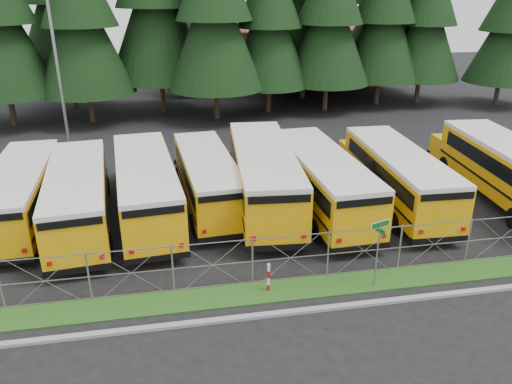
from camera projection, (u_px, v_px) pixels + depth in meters
ground at (342, 261)px, 20.92m from camera, size 120.00×120.00×0.00m
curb at (371, 303)px, 18.09m from camera, size 50.00×0.25×0.12m
grass_verge at (357, 283)px, 19.37m from camera, size 50.00×1.40×0.06m
chainlink_fence at (352, 252)px, 19.62m from camera, size 44.00×0.10×2.00m
brick_building at (276, 55)px, 56.96m from camera, size 22.00×10.00×6.00m
bus_0 at (23, 194)px, 23.89m from camera, size 2.97×10.88×2.83m
bus_1 at (79, 197)px, 23.42m from camera, size 3.76×11.38×2.93m
bus_2 at (146, 188)px, 24.33m from camera, size 3.77×11.71×3.02m
bus_3 at (207, 180)px, 25.72m from camera, size 3.22×10.71×2.77m
bus_4 at (263, 177)px, 25.50m from camera, size 3.81×12.40×3.20m
bus_5 at (319, 181)px, 25.19m from camera, size 3.19×11.66×3.03m
bus_6 at (395, 177)px, 25.84m from camera, size 3.07×11.40×2.97m
bus_east at (504, 172)px, 26.26m from camera, size 3.80×12.22×3.15m
street_sign at (379, 240)px, 18.36m from camera, size 0.80×0.53×2.81m
striped_bollard at (269, 278)px, 18.65m from camera, size 0.11×0.11×1.20m
light_standard at (58, 69)px, 32.56m from camera, size 0.70×0.35×10.14m
conifer_2 at (79, 15)px, 38.18m from camera, size 7.60×7.60×16.82m
conifer_4 at (214, 9)px, 39.11m from camera, size 7.97×7.97×17.62m
conifer_5 at (269, 18)px, 41.62m from camera, size 7.24×7.24×16.01m
conifer_6 at (330, 14)px, 42.27m from camera, size 7.47×7.47×16.52m
conifer_7 at (384, 13)px, 44.28m from camera, size 7.44×7.44×16.45m
conifer_8 at (427, 16)px, 45.13m from camera, size 7.15×7.15×15.81m
conifer_9 at (510, 23)px, 44.35m from camera, size 6.70×6.70×14.81m
conifer_11 at (184, 24)px, 49.25m from camera, size 6.20×6.20×13.72m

